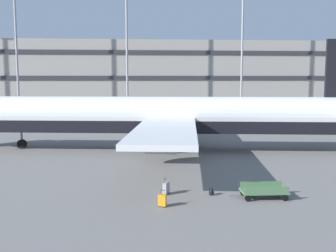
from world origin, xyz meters
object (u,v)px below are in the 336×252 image
(suitcase_red, at_px, (162,200))
(baggage_cart, at_px, (264,191))
(airliner, at_px, (165,117))
(backpack_purple, at_px, (212,192))
(suitcase_silver, at_px, (166,188))

(suitcase_red, height_order, baggage_cart, suitcase_red)
(airliner, height_order, baggage_cart, airliner)
(airliner, relative_size, baggage_cart, 12.53)
(airliner, bearing_deg, backpack_purple, -83.87)
(suitcase_silver, distance_m, baggage_cart, 5.61)
(suitcase_red, bearing_deg, suitcase_silver, 80.76)
(suitcase_red, bearing_deg, baggage_cart, 10.28)
(backpack_purple, bearing_deg, airliner, 96.13)
(suitcase_red, distance_m, baggage_cart, 5.95)
(backpack_purple, relative_size, baggage_cart, 0.15)
(airliner, distance_m, baggage_cart, 16.86)
(suitcase_red, height_order, backpack_purple, suitcase_red)
(suitcase_silver, height_order, baggage_cart, suitcase_silver)
(suitcase_silver, bearing_deg, baggage_cart, -12.76)
(airliner, bearing_deg, suitcase_red, -94.57)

